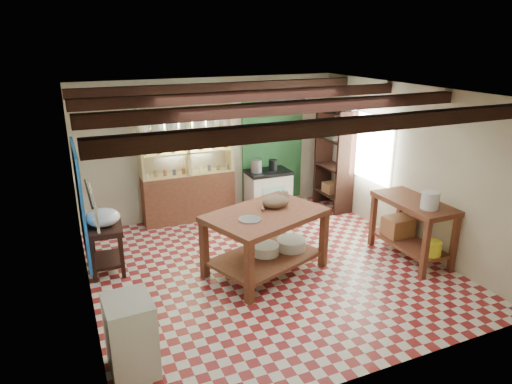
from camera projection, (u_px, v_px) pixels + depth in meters
name	position (u px, v px, depth m)	size (l,w,h in m)	color
floor	(268.00, 268.00, 6.87)	(5.00, 5.00, 0.02)	maroon
ceiling	(269.00, 92.00, 6.03)	(5.00, 5.00, 0.02)	#47474C
wall_back	(212.00, 148.00, 8.62)	(5.00, 0.04, 2.60)	beige
wall_front	(381.00, 260.00, 4.28)	(5.00, 0.04, 2.60)	beige
wall_left	(81.00, 211.00, 5.50)	(0.04, 5.00, 2.60)	beige
wall_right	(408.00, 166.00, 7.40)	(0.04, 5.00, 2.60)	beige
ceiling_beams	(269.00, 101.00, 6.07)	(5.00, 3.80, 0.15)	black
blue_wall_patch	(81.00, 202.00, 6.36)	(0.04, 1.40, 1.60)	blue
green_wall_patch	(273.00, 145.00, 9.08)	(1.30, 0.04, 2.30)	#205126
window_back	(186.00, 129.00, 8.28)	(0.90, 0.02, 0.80)	white
window_right	(369.00, 147.00, 8.22)	(0.02, 1.30, 1.20)	white
utensil_rail	(90.00, 205.00, 4.33)	(0.06, 0.90, 0.28)	black
pot_rack	(283.00, 100.00, 8.42)	(0.86, 0.12, 0.36)	black
shelving_unit	(187.00, 163.00, 8.31)	(1.70, 0.34, 2.20)	#CEB876
tall_rack	(334.00, 159.00, 8.97)	(0.40, 0.86, 2.00)	black
work_table	(265.00, 242.00, 6.61)	(1.64, 1.09, 0.93)	brown
stove	(268.00, 191.00, 8.98)	(0.84, 0.57, 0.82)	beige
prep_table	(107.00, 248.00, 6.67)	(0.49, 0.71, 0.72)	black
white_cabinet	(131.00, 336.00, 4.63)	(0.46, 0.55, 0.83)	silver
right_counter	(411.00, 229.00, 7.04)	(0.66, 1.32, 0.94)	brown
cat	(275.00, 201.00, 6.63)	(0.41, 0.31, 0.18)	#7B6147
steel_tray	(250.00, 219.00, 6.20)	(0.32, 0.32, 0.02)	#B7B6BF
basin_large	(265.00, 249.00, 6.73)	(0.41, 0.41, 0.14)	silver
basin_small	(291.00, 244.00, 6.88)	(0.45, 0.45, 0.16)	silver
kettle_left	(256.00, 166.00, 8.72)	(0.22, 0.22, 0.25)	#B7B6BF
kettle_right	(273.00, 165.00, 8.85)	(0.17, 0.17, 0.21)	black
enamel_bowl	(103.00, 217.00, 6.52)	(0.48, 0.48, 0.24)	silver
white_bucket	(430.00, 200.00, 6.53)	(0.25, 0.25, 0.25)	silver
wicker_basket	(398.00, 226.00, 7.33)	(0.43, 0.35, 0.30)	#9C653F
yellow_tub	(432.00, 248.00, 6.69)	(0.28, 0.28, 0.21)	yellow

